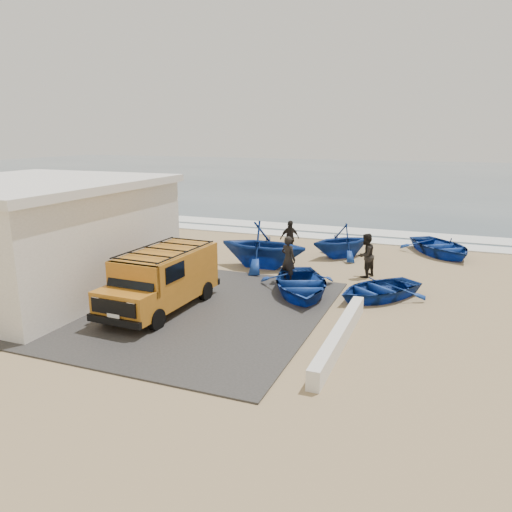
% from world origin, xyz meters
% --- Properties ---
extents(ground, '(160.00, 160.00, 0.00)m').
position_xyz_m(ground, '(0.00, 0.00, 0.00)').
color(ground, tan).
extents(slab, '(12.00, 10.00, 0.05)m').
position_xyz_m(slab, '(-2.00, -2.00, 0.03)').
color(slab, '#393734').
rests_on(slab, ground).
extents(ocean, '(180.00, 88.00, 0.01)m').
position_xyz_m(ocean, '(0.00, 56.00, 0.00)').
color(ocean, '#385166').
rests_on(ocean, ground).
extents(surf_line, '(180.00, 1.60, 0.06)m').
position_xyz_m(surf_line, '(0.00, 12.00, 0.03)').
color(surf_line, white).
rests_on(surf_line, ground).
extents(surf_wash, '(180.00, 2.20, 0.04)m').
position_xyz_m(surf_wash, '(0.00, 14.50, 0.02)').
color(surf_wash, white).
rests_on(surf_wash, ground).
extents(building, '(8.40, 9.40, 4.30)m').
position_xyz_m(building, '(-7.50, -2.00, 2.16)').
color(building, white).
rests_on(building, ground).
extents(parapet, '(0.35, 6.00, 0.55)m').
position_xyz_m(parapet, '(5.00, -3.00, 0.28)').
color(parapet, silver).
rests_on(parapet, ground).
extents(van, '(2.17, 5.07, 2.15)m').
position_xyz_m(van, '(-1.44, -2.26, 1.15)').
color(van, '#BA711B').
rests_on(van, ground).
extents(boat_near_left, '(4.35, 5.01, 0.87)m').
position_xyz_m(boat_near_left, '(2.58, 1.06, 0.43)').
color(boat_near_left, navy).
rests_on(boat_near_left, ground).
extents(boat_near_right, '(4.21, 4.40, 0.74)m').
position_xyz_m(boat_near_right, '(5.41, 1.68, 0.37)').
color(boat_near_right, navy).
rests_on(boat_near_right, ground).
extents(boat_mid_left, '(4.08, 3.53, 2.14)m').
position_xyz_m(boat_mid_left, '(-0.20, 4.32, 1.07)').
color(boat_mid_left, navy).
rests_on(boat_mid_left, ground).
extents(boat_far_left, '(4.24, 4.24, 1.70)m').
position_xyz_m(boat_far_left, '(2.77, 7.56, 0.85)').
color(boat_far_left, navy).
rests_on(boat_far_left, ground).
extents(boat_far_right, '(4.90, 5.22, 0.88)m').
position_xyz_m(boat_far_right, '(7.38, 9.83, 0.44)').
color(boat_far_right, navy).
rests_on(boat_far_right, ground).
extents(fisherman_front, '(0.83, 0.70, 1.94)m').
position_xyz_m(fisherman_front, '(1.61, 2.55, 0.97)').
color(fisherman_front, black).
rests_on(fisherman_front, ground).
extents(fisherman_middle, '(1.05, 1.15, 1.90)m').
position_xyz_m(fisherman_middle, '(4.47, 4.45, 0.95)').
color(fisherman_middle, black).
rests_on(fisherman_middle, ground).
extents(fisherman_back, '(1.05, 1.08, 1.81)m').
position_xyz_m(fisherman_back, '(0.29, 6.83, 0.91)').
color(fisherman_back, black).
rests_on(fisherman_back, ground).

